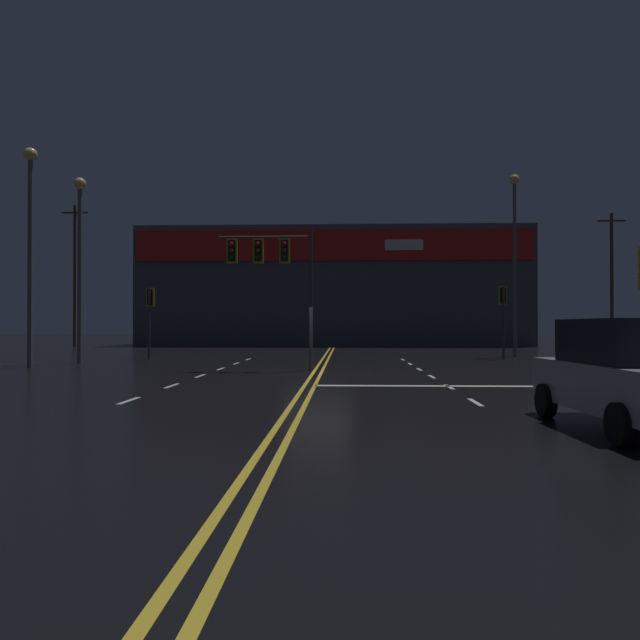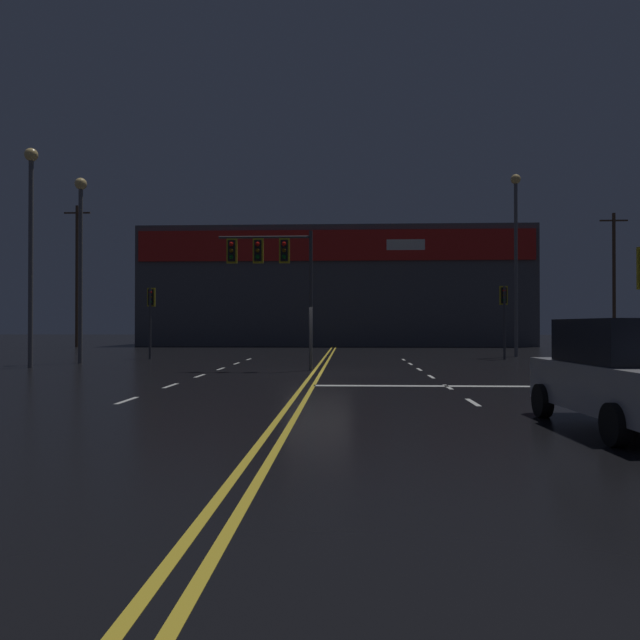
% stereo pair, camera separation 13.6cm
% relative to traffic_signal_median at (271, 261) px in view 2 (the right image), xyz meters
% --- Properties ---
extents(ground_plane, '(200.00, 200.00, 0.00)m').
position_rel_traffic_signal_median_xyz_m(ground_plane, '(1.88, -1.04, -4.31)').
color(ground_plane, black).
extents(road_markings, '(12.00, 60.00, 0.01)m').
position_rel_traffic_signal_median_xyz_m(road_markings, '(2.53, -1.86, -4.31)').
color(road_markings, gold).
rests_on(road_markings, ground).
extents(traffic_signal_median, '(3.73, 0.36, 5.52)m').
position_rel_traffic_signal_median_xyz_m(traffic_signal_median, '(0.00, 0.00, 0.00)').
color(traffic_signal_median, '#38383D').
rests_on(traffic_signal_median, ground).
extents(traffic_signal_corner_northeast, '(0.42, 0.36, 3.85)m').
position_rel_traffic_signal_median_xyz_m(traffic_signal_corner_northeast, '(11.23, 8.58, -1.48)').
color(traffic_signal_corner_northeast, '#38383D').
rests_on(traffic_signal_corner_northeast, ground).
extents(traffic_signal_corner_northwest, '(0.42, 0.36, 3.77)m').
position_rel_traffic_signal_median_xyz_m(traffic_signal_corner_northwest, '(-7.38, 7.99, -1.54)').
color(traffic_signal_corner_northwest, '#38383D').
rests_on(traffic_signal_corner_northwest, ground).
extents(streetlight_near_left, '(0.56, 0.56, 10.43)m').
position_rel_traffic_signal_median_xyz_m(streetlight_near_left, '(12.63, 11.51, 2.25)').
color(streetlight_near_left, '#59595E').
rests_on(streetlight_near_left, ground).
extents(streetlight_median_approach, '(0.56, 0.56, 8.73)m').
position_rel_traffic_signal_median_xyz_m(streetlight_median_approach, '(-9.54, 4.25, 1.32)').
color(streetlight_median_approach, '#59595E').
rests_on(streetlight_median_approach, ground).
extents(streetlight_far_left, '(0.56, 0.56, 9.28)m').
position_rel_traffic_signal_median_xyz_m(streetlight_far_left, '(-10.34, 1.20, 1.62)').
color(streetlight_far_left, '#59595E').
rests_on(streetlight_far_left, ground).
extents(parked_car, '(2.20, 4.39, 1.88)m').
position_rel_traffic_signal_median_xyz_m(parked_car, '(7.77, -13.71, -3.36)').
color(parked_car, '#ADADB2').
rests_on(parked_car, ground).
extents(building_backdrop, '(34.18, 10.23, 10.36)m').
position_rel_traffic_signal_median_xyz_m(building_backdrop, '(1.89, 33.00, 0.88)').
color(building_backdrop, '#4C4C51').
rests_on(building_backdrop, ground).
extents(utility_pole_row, '(46.03, 0.26, 11.77)m').
position_rel_traffic_signal_median_xyz_m(utility_pole_row, '(1.49, 26.31, 1.54)').
color(utility_pole_row, '#4C3828').
rests_on(utility_pole_row, ground).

